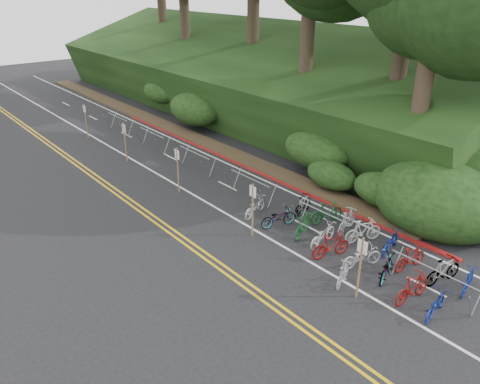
% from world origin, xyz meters
% --- Properties ---
extents(ground, '(120.00, 120.00, 0.00)m').
position_xyz_m(ground, '(0.00, 0.00, 0.00)').
color(ground, black).
rests_on(ground, ground).
extents(road_markings, '(7.47, 80.00, 0.01)m').
position_xyz_m(road_markings, '(0.63, 10.10, 0.00)').
color(road_markings, gold).
rests_on(road_markings, ground).
extents(red_curb, '(0.25, 28.00, 0.10)m').
position_xyz_m(red_curb, '(5.70, 12.00, 0.05)').
color(red_curb, maroon).
rests_on(red_curb, ground).
extents(embankment, '(14.30, 48.14, 9.11)m').
position_xyz_m(embankment, '(12.96, 19.04, 2.57)').
color(embankment, black).
rests_on(embankment, ground).
extents(bike_rack_front, '(1.11, 3.33, 1.10)m').
position_xyz_m(bike_rack_front, '(2.75, -2.30, 0.82)').
color(bike_rack_front, gray).
rests_on(bike_rack_front, ground).
extents(bike_racks_rest, '(1.14, 23.00, 1.17)m').
position_xyz_m(bike_racks_rest, '(3.00, 13.00, 0.85)').
color(bike_racks_rest, gray).
rests_on(bike_racks_rest, ground).
extents(signpost_near, '(0.08, 0.40, 2.42)m').
position_xyz_m(signpost_near, '(0.62, -0.71, 1.39)').
color(signpost_near, brown).
rests_on(signpost_near, ground).
extents(signposts_rest, '(0.08, 18.40, 2.50)m').
position_xyz_m(signposts_rest, '(0.60, 14.00, 1.43)').
color(signposts_rest, brown).
rests_on(signposts_rest, ground).
extents(bike_front, '(0.92, 1.49, 0.87)m').
position_xyz_m(bike_front, '(0.85, 0.13, 0.43)').
color(bike_front, '#9E9EA3').
rests_on(bike_front, ground).
extents(bike_valet, '(3.29, 11.26, 1.10)m').
position_xyz_m(bike_valet, '(2.94, 1.33, 0.50)').
color(bike_valet, navy).
rests_on(bike_valet, ground).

